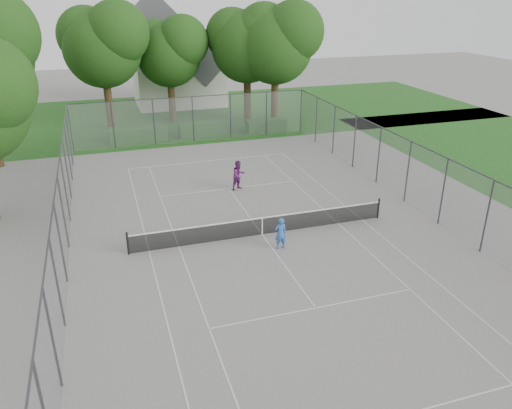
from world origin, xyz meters
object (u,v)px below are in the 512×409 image
object	(u,v)px
house	(178,61)
woman_player	(239,175)
girl_player	(281,233)
tennis_net	(262,225)

from	to	relation	value
house	woman_player	distance (m)	25.16
girl_player	woman_player	world-z (taller)	woman_player
house	woman_player	size ratio (longest dim) A/B	6.03
tennis_net	woman_player	bearing A→B (deg)	84.73
tennis_net	house	bearing A→B (deg)	87.58
tennis_net	girl_player	bearing A→B (deg)	-76.73
girl_player	woman_player	size ratio (longest dim) A/B	0.87
girl_player	woman_player	bearing A→B (deg)	-92.10
tennis_net	house	distance (m)	31.32
tennis_net	woman_player	size ratio (longest dim) A/B	7.22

